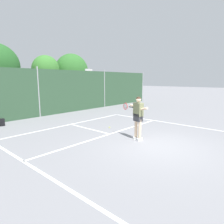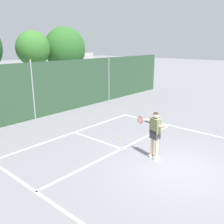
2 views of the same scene
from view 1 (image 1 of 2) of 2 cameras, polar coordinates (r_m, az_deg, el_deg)
ground_plane at (r=7.82m, az=13.16°, el=-9.72°), size 120.00×120.00×0.00m
court_markings at (r=8.12m, az=9.10°, el=-8.82°), size 8.30×11.10×0.01m
chainlink_fence at (r=14.07m, az=-20.91°, el=5.25°), size 26.09×0.09×3.41m
basketball_hoop at (r=19.14m, az=-6.93°, el=8.85°), size 0.90×0.67×3.55m
tennis_player at (r=8.16m, az=7.69°, el=-0.66°), size 0.35×1.43×1.85m
tennis_ball at (r=10.28m, az=-0.76°, el=-4.57°), size 0.07×0.07×0.07m
backpack_black at (r=12.34m, az=-29.86°, el=-2.70°), size 0.28×0.24×0.46m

